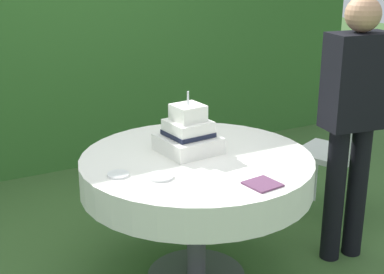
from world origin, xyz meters
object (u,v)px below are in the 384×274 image
object	(u,v)px
cake_table	(197,174)
garden_chair	(340,146)
wedding_cake	(188,134)
napkin_stack	(263,184)
serving_plate_near	(161,177)
standing_person	(353,114)
serving_plate_far	(118,174)

from	to	relation	value
cake_table	garden_chair	bearing A→B (deg)	9.46
wedding_cake	napkin_stack	world-z (taller)	wedding_cake
wedding_cake	serving_plate_near	world-z (taller)	wedding_cake
garden_chair	standing_person	xyz separation A→B (m)	(-0.33, -0.42, 0.39)
serving_plate_near	serving_plate_far	distance (m)	0.22
cake_table	wedding_cake	xyz separation A→B (m)	(0.00, 0.10, 0.20)
serving_plate_far	standing_person	size ratio (longest dim) A/B	0.07
napkin_stack	standing_person	xyz separation A→B (m)	(0.83, 0.27, 0.17)
serving_plate_far	standing_person	distance (m)	1.42
serving_plate_near	napkin_stack	distance (m)	0.51
cake_table	standing_person	size ratio (longest dim) A/B	0.80
serving_plate_near	napkin_stack	world-z (taller)	serving_plate_near
garden_chair	wedding_cake	bearing A→B (deg)	-175.22
napkin_stack	garden_chair	xyz separation A→B (m)	(1.16, 0.70, -0.22)
cake_table	garden_chair	size ratio (longest dim) A/B	1.44
garden_chair	serving_plate_far	bearing A→B (deg)	-171.59
serving_plate_near	napkin_stack	bearing A→B (deg)	-38.83
cake_table	standing_person	xyz separation A→B (m)	(0.92, -0.22, 0.27)
cake_table	serving_plate_near	world-z (taller)	serving_plate_near
garden_chair	standing_person	distance (m)	0.66
wedding_cake	garden_chair	world-z (taller)	wedding_cake
standing_person	garden_chair	bearing A→B (deg)	52.10
wedding_cake	serving_plate_far	size ratio (longest dim) A/B	3.11
wedding_cake	serving_plate_far	xyz separation A→B (m)	(-0.48, -0.15, -0.09)
garden_chair	napkin_stack	bearing A→B (deg)	-148.95
cake_table	serving_plate_far	distance (m)	0.49
garden_chair	standing_person	world-z (taller)	standing_person
cake_table	standing_person	world-z (taller)	standing_person
garden_chair	standing_person	bearing A→B (deg)	-127.90
wedding_cake	napkin_stack	bearing A→B (deg)	-81.02
serving_plate_near	standing_person	xyz separation A→B (m)	(1.22, -0.04, 0.16)
serving_plate_near	serving_plate_far	world-z (taller)	same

